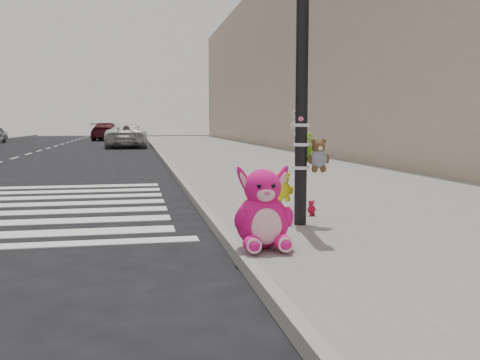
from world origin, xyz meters
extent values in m
plane|color=black|center=(0.00, 0.00, 0.00)|extent=(120.00, 120.00, 0.00)
cube|color=slate|center=(5.00, 10.00, 0.07)|extent=(7.00, 80.00, 0.14)
cube|color=gray|center=(1.55, 10.00, 0.07)|extent=(0.12, 80.00, 0.15)
cube|color=tan|center=(10.50, 20.00, 5.00)|extent=(5.00, 60.00, 10.00)
cylinder|color=black|center=(2.60, 1.80, 2.14)|extent=(0.16, 0.16, 4.00)
cylinder|color=white|center=(2.60, 1.80, 0.89)|extent=(0.22, 0.22, 0.04)
cylinder|color=white|center=(2.60, 1.80, 1.19)|extent=(0.22, 0.22, 0.04)
cylinder|color=white|center=(2.60, 1.80, 1.44)|extent=(0.22, 0.22, 0.04)
ellipsoid|color=#ED147C|center=(1.63, 0.35, 0.22)|extent=(0.19, 0.31, 0.16)
ellipsoid|color=#ED147C|center=(1.96, 0.35, 0.22)|extent=(0.19, 0.31, 0.16)
ellipsoid|color=#ED147C|center=(1.80, 0.60, 0.43)|extent=(0.58, 0.50, 0.58)
ellipsoid|color=#F9BFD1|center=(1.80, 0.40, 0.41)|extent=(0.32, 0.12, 0.38)
sphere|color=#ED147C|center=(1.80, 0.60, 0.79)|extent=(0.40, 0.40, 0.40)
ellipsoid|color=#ED147C|center=(1.62, 0.62, 0.84)|extent=(0.27, 0.09, 0.40)
ellipsoid|color=#ED147C|center=(1.98, 0.62, 0.84)|extent=(0.27, 0.09, 0.40)
imported|color=silver|center=(0.00, 28.20, 0.72)|extent=(2.43, 5.18, 1.43)
imported|color=#551821|center=(-1.87, 42.28, 0.74)|extent=(2.65, 5.33, 1.49)
camera|label=1|loc=(0.49, -4.84, 1.47)|focal=40.00mm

